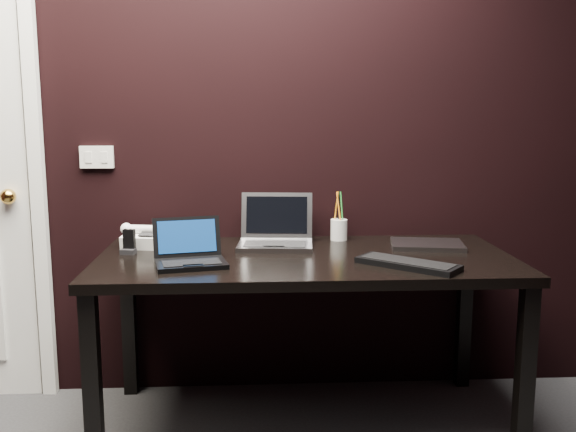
{
  "coord_description": "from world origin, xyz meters",
  "views": [
    {
      "loc": [
        0.09,
        -1.17,
        1.34
      ],
      "look_at": [
        0.23,
        1.35,
        0.91
      ],
      "focal_mm": 40.0,
      "sensor_mm": 36.0,
      "label": 1
    }
  ],
  "objects": [
    {
      "name": "closed_laptop",
      "position": [
        0.85,
        1.53,
        0.75
      ],
      "size": [
        0.34,
        0.27,
        0.02
      ],
      "color": "#9A9BA0",
      "rests_on": "desk"
    },
    {
      "name": "silver_laptop",
      "position": [
        0.18,
        1.59,
        0.78
      ],
      "size": [
        0.34,
        0.32,
        0.22
      ],
      "color": "#949499",
      "rests_on": "desk"
    },
    {
      "name": "desk",
      "position": [
        0.3,
        1.4,
        0.66
      ],
      "size": [
        1.7,
        0.8,
        0.74
      ],
      "color": "black",
      "rests_on": "ground"
    },
    {
      "name": "ext_keyboard",
      "position": [
        0.68,
        1.19,
        0.75
      ],
      "size": [
        0.39,
        0.36,
        0.03
      ],
      "color": "black",
      "rests_on": "desk"
    },
    {
      "name": "pen_cup",
      "position": [
        0.48,
        1.71,
        0.79
      ],
      "size": [
        0.09,
        0.09,
        0.22
      ],
      "color": "silver",
      "rests_on": "desk"
    },
    {
      "name": "wall_switch",
      "position": [
        -0.62,
        1.79,
        1.12
      ],
      "size": [
        0.15,
        0.02,
        0.1
      ],
      "color": "silver",
      "rests_on": "wall_back"
    },
    {
      "name": "desk_phone",
      "position": [
        -0.38,
        1.61,
        0.78
      ],
      "size": [
        0.24,
        0.2,
        0.11
      ],
      "color": "white",
      "rests_on": "desk"
    },
    {
      "name": "mobile_phone",
      "position": [
        -0.43,
        1.48,
        0.78
      ],
      "size": [
        0.07,
        0.06,
        0.1
      ],
      "color": "black",
      "rests_on": "desk"
    },
    {
      "name": "netbook",
      "position": [
        -0.16,
        1.27,
        0.77
      ],
      "size": [
        0.31,
        0.29,
        0.17
      ],
      "color": "black",
      "rests_on": "desk"
    },
    {
      "name": "wall_back",
      "position": [
        0.0,
        1.8,
        1.3
      ],
      "size": [
        4.0,
        0.0,
        4.0
      ],
      "primitive_type": "plane",
      "rotation": [
        1.57,
        0.0,
        0.0
      ],
      "color": "black",
      "rests_on": "ground"
    }
  ]
}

